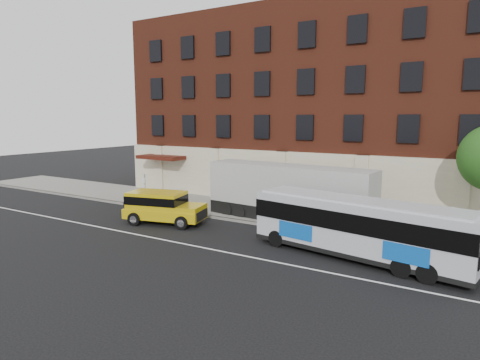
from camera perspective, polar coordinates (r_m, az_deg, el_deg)
The scene contains 9 objects.
ground at distance 22.09m, azimuth -7.91°, elevation -9.10°, with size 120.00×120.00×0.00m, color black.
sidewalk at distance 29.34m, azimuth 3.24°, elevation -4.43°, with size 60.00×6.00×0.15m, color gray.
kerb at distance 26.80m, azimuth 0.22°, elevation -5.67°, with size 60.00×0.25×0.15m, color gray.
lane_line at distance 22.46m, azimuth -7.10°, elevation -8.77°, with size 60.00×0.12×0.01m, color white.
building at distance 35.79m, azimuth 9.38°, elevation 9.94°, with size 30.00×12.10×15.00m.
sign_pole at distance 31.74m, azimuth -12.92°, elevation -1.10°, with size 0.30×0.20×2.50m.
city_bus at distance 20.52m, azimuth 15.89°, elevation -6.11°, with size 10.76×3.98×2.89m.
yellow_suv at distance 26.82m, azimuth -10.70°, elevation -3.43°, with size 5.43×3.23×2.02m.
shipping_container at distance 26.68m, azimuth 6.60°, elevation -1.96°, with size 11.18×3.16×3.68m.
Camera 1 is at (13.35, -16.27, 6.69)m, focal length 31.20 mm.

